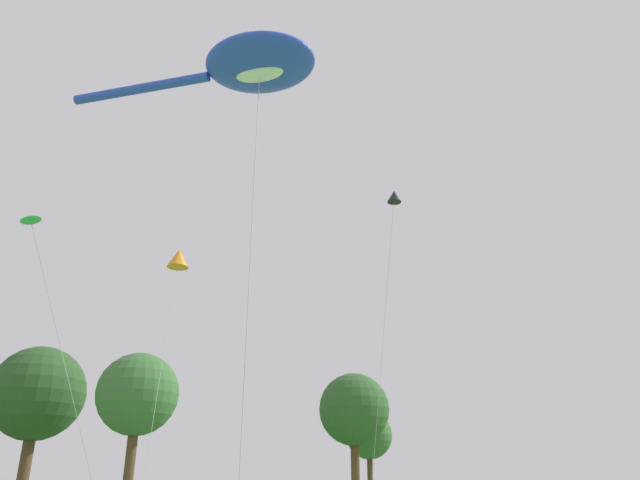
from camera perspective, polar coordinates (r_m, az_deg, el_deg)
name	(u,v)px	position (r m, az deg, el deg)	size (l,w,h in m)	color
big_show_kite	(254,66)	(24.01, -6.50, 16.53)	(9.35, 8.48, 17.31)	blue
small_kite_tiny_distant	(32,225)	(19.93, -26.30, 1.29)	(4.10, 3.70, 9.22)	green
small_kite_diamond_red	(178,258)	(30.85, -13.65, -1.76)	(2.07, 5.11, 12.70)	orange
small_kite_streamer_purple	(394,198)	(34.21, 7.24, 4.14)	(2.33, 1.42, 17.26)	black
tree_oak_right	(138,395)	(49.72, -17.37, -14.20)	(6.39, 6.39, 11.01)	#513823
tree_pine_center	(369,435)	(68.14, 4.81, -18.47)	(5.11, 5.11, 8.55)	#513823
tree_oak_left	(354,410)	(59.28, 3.35, -16.20)	(6.85, 6.85, 11.27)	#513823
tree_shrub_far	(38,394)	(56.75, -25.84, -13.34)	(7.84, 7.84, 12.28)	#513823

